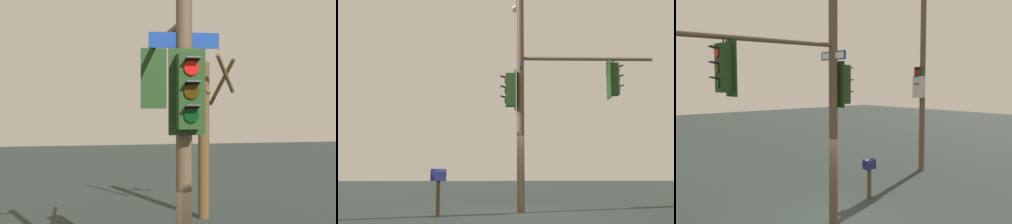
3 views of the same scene
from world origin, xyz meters
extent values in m
plane|color=#293230|center=(0.00, 0.00, 0.00)|extent=(80.00, 80.00, 0.00)
cylinder|color=brown|center=(0.11, -0.20, 4.19)|extent=(0.25, 0.25, 8.37)
ellipsoid|color=silver|center=(2.87, -0.24, 7.91)|extent=(0.61, 0.37, 0.20)
cylinder|color=brown|center=(0.08, -2.45, 5.11)|extent=(0.19, 4.49, 0.12)
cube|color=#1E3D19|center=(0.07, -3.37, 4.41)|extent=(0.37, 0.32, 1.10)
cube|color=#1E3D19|center=(0.07, -3.20, 4.41)|extent=(0.56, 0.06, 1.30)
cylinder|color=red|center=(0.06, -3.53, 4.75)|extent=(0.22, 0.04, 0.22)
cube|color=black|center=(0.06, -3.61, 4.87)|extent=(0.22, 0.17, 0.06)
cylinder|color=#352504|center=(0.06, -3.53, 4.41)|extent=(0.22, 0.04, 0.22)
cube|color=black|center=(0.06, -3.61, 4.53)|extent=(0.22, 0.17, 0.06)
cylinder|color=black|center=(0.06, -3.53, 4.07)|extent=(0.22, 0.04, 0.22)
cube|color=black|center=(0.06, -3.61, 4.19)|extent=(0.22, 0.17, 0.06)
cylinder|color=brown|center=(0.07, -3.37, 5.04)|extent=(0.04, 0.04, 0.15)
cube|color=#1E3D19|center=(0.12, 0.14, 4.03)|extent=(0.37, 0.32, 1.10)
cube|color=#1E3D19|center=(0.11, -0.03, 4.03)|extent=(0.56, 0.06, 1.30)
cylinder|color=red|center=(0.13, 0.31, 4.37)|extent=(0.22, 0.04, 0.22)
cube|color=black|center=(0.13, 0.38, 4.49)|extent=(0.22, 0.17, 0.06)
cylinder|color=#352504|center=(0.13, 0.31, 4.03)|extent=(0.22, 0.04, 0.22)
cube|color=black|center=(0.13, 0.38, 4.15)|extent=(0.22, 0.17, 0.06)
cylinder|color=black|center=(0.13, 0.31, 3.69)|extent=(0.22, 0.04, 0.22)
cube|color=black|center=(0.13, 0.38, 3.81)|extent=(0.22, 0.17, 0.06)
cube|color=navy|center=(0.11, -0.20, 4.83)|extent=(1.10, 0.09, 0.24)
cube|color=white|center=(0.11, -0.22, 4.83)|extent=(1.00, 0.06, 0.18)
cube|color=#4C3823|center=(-0.99, 2.34, 0.53)|extent=(0.10, 0.10, 1.05)
cube|color=navy|center=(-0.99, 2.34, 1.17)|extent=(0.26, 0.45, 0.24)
cylinder|color=navy|center=(-0.99, 2.34, 1.29)|extent=(0.26, 0.45, 0.24)
camera|label=1|loc=(1.82, 6.94, 3.81)|focal=51.00mm
camera|label=2|loc=(-14.14, 0.84, 1.39)|focal=46.35mm
camera|label=3|loc=(8.50, -7.14, 4.12)|focal=41.56mm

